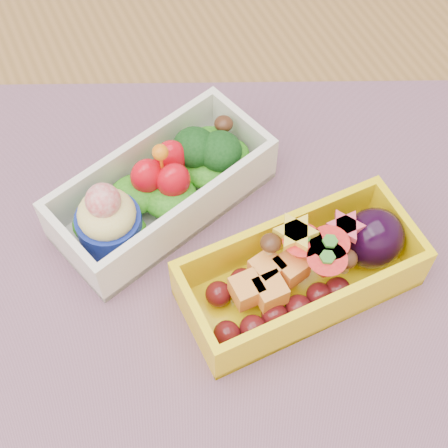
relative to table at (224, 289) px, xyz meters
name	(u,v)px	position (x,y,z in m)	size (l,w,h in m)	color
table	(224,289)	(0.00, 0.00, 0.00)	(1.20, 0.80, 0.75)	brown
placemat	(218,255)	(-0.01, -0.02, 0.10)	(0.53, 0.40, 0.00)	slate
bento_white	(161,189)	(-0.04, 0.05, 0.13)	(0.21, 0.14, 0.08)	white
bento_yellow	(305,271)	(0.04, -0.07, 0.13)	(0.19, 0.09, 0.06)	yellow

